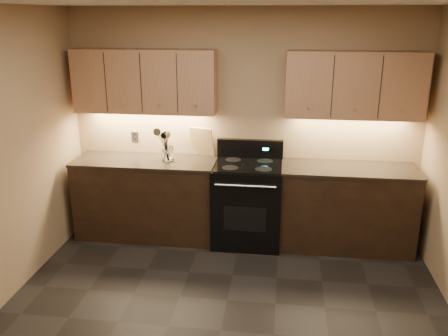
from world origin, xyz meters
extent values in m
plane|color=black|center=(0.00, 0.00, 0.00)|extent=(4.00, 4.00, 0.00)
plane|color=silver|center=(0.00, 0.00, 2.60)|extent=(4.00, 4.00, 0.00)
cube|color=tan|center=(0.00, 2.00, 1.30)|extent=(4.00, 0.04, 2.60)
cube|color=black|center=(-1.10, 1.70, 0.45)|extent=(1.60, 0.60, 0.90)
cube|color=#352D21|center=(-1.10, 1.70, 0.92)|extent=(1.62, 0.62, 0.03)
cube|color=black|center=(1.18, 1.70, 0.45)|extent=(1.44, 0.60, 0.90)
cube|color=#352D21|center=(1.18, 1.70, 0.92)|extent=(1.46, 0.62, 0.03)
cube|color=black|center=(0.08, 1.68, 0.46)|extent=(0.76, 0.65, 0.92)
cube|color=black|center=(0.08, 1.68, 0.93)|extent=(0.70, 0.60, 0.01)
cube|color=black|center=(0.08, 1.96, 1.03)|extent=(0.76, 0.07, 0.22)
cube|color=#19E5F2|center=(0.26, 1.92, 1.04)|extent=(0.06, 0.00, 0.03)
cylinder|color=silver|center=(0.08, 1.34, 0.80)|extent=(0.65, 0.02, 0.02)
cube|color=black|center=(0.08, 1.35, 0.41)|extent=(0.46, 0.00, 0.28)
cylinder|color=black|center=(-0.10, 1.53, 0.93)|extent=(0.18, 0.18, 0.00)
cylinder|color=black|center=(0.26, 1.53, 0.93)|extent=(0.18, 0.18, 0.00)
cylinder|color=black|center=(-0.10, 1.82, 0.93)|extent=(0.18, 0.18, 0.00)
cylinder|color=black|center=(0.26, 1.82, 0.93)|extent=(0.18, 0.18, 0.00)
cube|color=tan|center=(-1.10, 1.85, 1.80)|extent=(1.60, 0.30, 0.70)
cube|color=tan|center=(1.18, 1.85, 1.80)|extent=(1.44, 0.30, 0.70)
cube|color=#B2B5BA|center=(-1.30, 1.99, 1.12)|extent=(0.08, 0.01, 0.12)
cylinder|color=white|center=(-0.84, 1.72, 1.01)|extent=(0.13, 0.13, 0.16)
cylinder|color=white|center=(-0.84, 1.72, 0.94)|extent=(0.13, 0.13, 0.02)
cube|color=tan|center=(-0.48, 1.95, 1.10)|extent=(0.30, 0.18, 0.35)
camera|label=1|loc=(0.46, -3.30, 2.51)|focal=38.00mm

